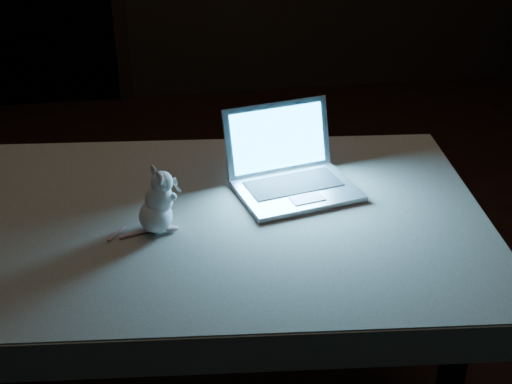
{
  "coord_description": "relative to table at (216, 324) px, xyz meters",
  "views": [
    {
      "loc": [
        -0.45,
        -2.2,
        1.76
      ],
      "look_at": [
        -0.18,
        -0.56,
        0.85
      ],
      "focal_mm": 48.0,
      "sensor_mm": 36.0,
      "label": 1
    }
  ],
  "objects": [
    {
      "name": "table",
      "position": [
        0.0,
        0.0,
        0.0
      ],
      "size": [
        1.52,
        1.07,
        0.77
      ],
      "primitive_type": null,
      "rotation": [
        0.0,
        0.0,
        -0.11
      ],
      "color": "black",
      "rests_on": "floor"
    },
    {
      "name": "laptop",
      "position": [
        0.26,
        0.08,
        0.51
      ],
      "size": [
        0.4,
        0.36,
        0.23
      ],
      "primitive_type": null,
      "rotation": [
        0.0,
        0.0,
        0.21
      ],
      "color": "#AAABAF",
      "rests_on": "tablecloth"
    },
    {
      "name": "floor",
      "position": [
        0.3,
        0.54,
        -0.38
      ],
      "size": [
        5.0,
        5.0,
        0.0
      ],
      "primitive_type": "plane",
      "color": "black",
      "rests_on": "ground"
    },
    {
      "name": "plush_mouse",
      "position": [
        -0.16,
        -0.06,
        0.48
      ],
      "size": [
        0.16,
        0.16,
        0.18
      ],
      "primitive_type": null,
      "rotation": [
        0.0,
        0.0,
        0.22
      ],
      "color": "white",
      "rests_on": "tablecloth"
    },
    {
      "name": "tablecloth",
      "position": [
        -0.07,
        -0.02,
        0.34
      ],
      "size": [
        1.67,
        1.24,
        0.1
      ],
      "primitive_type": null,
      "rotation": [
        0.0,
        0.0,
        0.14
      ],
      "color": "#B9AE9C",
      "rests_on": "table"
    }
  ]
}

